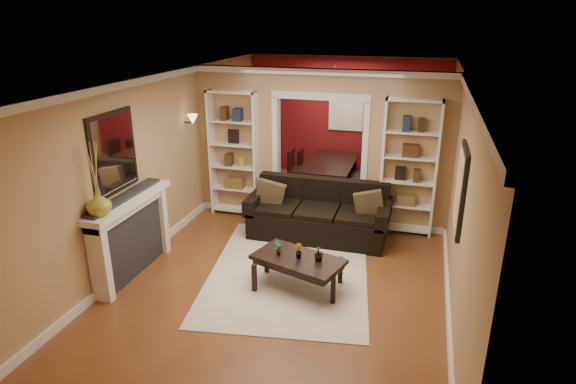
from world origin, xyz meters
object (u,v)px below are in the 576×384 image
(coffee_table, at_px, (298,272))
(bookshelf_right, at_px, (409,168))
(fireplace, at_px, (133,237))
(bookshelf_left, at_px, (234,154))
(sofa, at_px, (318,211))
(dining_table, at_px, (331,176))

(coffee_table, height_order, bookshelf_right, bookshelf_right)
(fireplace, bearing_deg, bookshelf_left, 77.95)
(sofa, height_order, dining_table, sofa)
(dining_table, bearing_deg, fireplace, 154.66)
(sofa, distance_m, dining_table, 2.33)
(sofa, height_order, bookshelf_left, bookshelf_left)
(sofa, distance_m, bookshelf_right, 1.66)
(fireplace, bearing_deg, bookshelf_right, 34.80)
(sofa, height_order, fireplace, fireplace)
(bookshelf_right, bearing_deg, fireplace, -145.20)
(coffee_table, distance_m, bookshelf_left, 3.04)
(fireplace, distance_m, dining_table, 4.73)
(sofa, bearing_deg, bookshelf_left, 161.28)
(bookshelf_right, bearing_deg, coffee_table, -119.79)
(sofa, xyz_separation_m, fireplace, (-2.25, -1.95, 0.12))
(coffee_table, height_order, bookshelf_left, bookshelf_left)
(bookshelf_left, xyz_separation_m, bookshelf_right, (3.10, 0.00, 0.00))
(bookshelf_left, bearing_deg, bookshelf_right, 0.00)
(coffee_table, distance_m, bookshelf_right, 2.76)
(fireplace, bearing_deg, sofa, 40.90)
(sofa, relative_size, dining_table, 1.30)
(bookshelf_right, relative_size, fireplace, 1.35)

